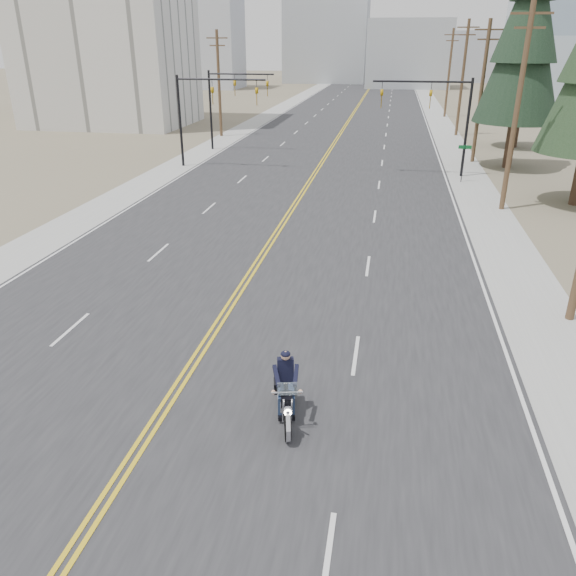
{
  "coord_description": "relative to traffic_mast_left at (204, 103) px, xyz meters",
  "views": [
    {
      "loc": [
        5.64,
        -11.84,
        9.27
      ],
      "look_at": [
        2.53,
        5.38,
        1.6
      ],
      "focal_mm": 35.0,
      "sensor_mm": 36.0,
      "label": 1
    }
  ],
  "objects": [
    {
      "name": "haze_bldg_a",
      "position": [
        -26.02,
        83.0,
        6.06
      ],
      "size": [
        14.0,
        12.0,
        22.0
      ],
      "primitive_type": "cube",
      "color": "#B7BCC6",
      "rests_on": "ground"
    },
    {
      "name": "traffic_mast_right",
      "position": [
        17.95,
        0.0,
        0.0
      ],
      "size": [
        7.1,
        0.26,
        7.0
      ],
      "color": "black",
      "rests_on": "ground"
    },
    {
      "name": "ground_plane",
      "position": [
        8.98,
        -32.0,
        -4.94
      ],
      "size": [
        400.0,
        400.0,
        0.0
      ],
      "primitive_type": "plane",
      "color": "#776D56",
      "rests_on": "ground"
    },
    {
      "name": "sidewalk_left",
      "position": [
        -2.52,
        38.0,
        -4.93
      ],
      "size": [
        3.0,
        200.0,
        0.01
      ],
      "primitive_type": "cube",
      "color": "#A5A5A0",
      "rests_on": "ground"
    },
    {
      "name": "road",
      "position": [
        8.98,
        38.0,
        -4.93
      ],
      "size": [
        20.0,
        200.0,
        0.01
      ],
      "primitive_type": "cube",
      "color": "#303033",
      "rests_on": "ground"
    },
    {
      "name": "utility_pole_d",
      "position": [
        21.48,
        21.0,
        1.05
      ],
      "size": [
        2.2,
        0.3,
        11.5
      ],
      "color": "brown",
      "rests_on": "ground"
    },
    {
      "name": "street_sign",
      "position": [
        19.78,
        -2.0,
        -3.13
      ],
      "size": [
        0.9,
        0.06,
        2.62
      ],
      "color": "black",
      "rests_on": "ground"
    },
    {
      "name": "utility_pole_c",
      "position": [
        21.48,
        6.0,
        0.79
      ],
      "size": [
        2.2,
        0.3,
        11.0
      ],
      "color": "brown",
      "rests_on": "ground"
    },
    {
      "name": "haze_bldg_f",
      "position": [
        -41.02,
        98.0,
        3.06
      ],
      "size": [
        12.0,
        12.0,
        16.0
      ],
      "primitive_type": "cube",
      "color": "#ADB2B7",
      "rests_on": "ground"
    },
    {
      "name": "haze_bldg_d",
      "position": [
        -3.02,
        108.0,
        8.06
      ],
      "size": [
        20.0,
        15.0,
        26.0
      ],
      "primitive_type": "cube",
      "color": "#ADB2B7",
      "rests_on": "ground"
    },
    {
      "name": "sidewalk_right",
      "position": [
        20.48,
        38.0,
        -4.93
      ],
      "size": [
        3.0,
        200.0,
        0.01
      ],
      "primitive_type": "cube",
      "color": "#A5A5A0",
      "rests_on": "ground"
    },
    {
      "name": "traffic_mast_left",
      "position": [
        0.0,
        0.0,
        0.0
      ],
      "size": [
        7.1,
        0.26,
        7.0
      ],
      "color": "black",
      "rests_on": "ground"
    },
    {
      "name": "conifer_far",
      "position": [
        26.21,
        14.31,
        4.06
      ],
      "size": [
        5.86,
        5.86,
        15.69
      ],
      "rotation": [
        0.0,
        0.0,
        0.41
      ],
      "color": "#382619",
      "rests_on": "ground"
    },
    {
      "name": "utility_pole_e",
      "position": [
        21.48,
        38.0,
        0.79
      ],
      "size": [
        2.2,
        0.3,
        11.0
      ],
      "color": "brown",
      "rests_on": "ground"
    },
    {
      "name": "haze_bldg_b",
      "position": [
        16.98,
        93.0,
        2.06
      ],
      "size": [
        18.0,
        14.0,
        14.0
      ],
      "primitive_type": "cube",
      "color": "#ADB2B7",
      "rests_on": "ground"
    },
    {
      "name": "utility_pole_left",
      "position": [
        -3.52,
        16.0,
        0.54
      ],
      "size": [
        2.2,
        0.3,
        10.5
      ],
      "color": "brown",
      "rests_on": "ground"
    },
    {
      "name": "utility_pole_b",
      "position": [
        21.48,
        -9.0,
        1.05
      ],
      "size": [
        2.2,
        0.3,
        11.5
      ],
      "color": "brown",
      "rests_on": "ground"
    },
    {
      "name": "traffic_mast_far",
      "position": [
        -0.33,
        8.0,
        -0.06
      ],
      "size": [
        6.1,
        0.26,
        7.0
      ],
      "color": "black",
      "rests_on": "ground"
    },
    {
      "name": "conifer_tall",
      "position": [
        23.94,
        4.12,
        5.25
      ],
      "size": [
        6.38,
        6.38,
        17.73
      ],
      "rotation": [
        0.0,
        0.0,
        -0.23
      ],
      "color": "#382619",
      "rests_on": "ground"
    },
    {
      "name": "haze_bldg_e",
      "position": [
        33.98,
        118.0,
        1.06
      ],
      "size": [
        14.0,
        14.0,
        12.0
      ],
      "primitive_type": "cube",
      "color": "#B7BCC6",
      "rests_on": "ground"
    },
    {
      "name": "motorcyclist",
      "position": [
        12.36,
        -31.62,
        -4.0
      ],
      "size": [
        1.54,
        2.57,
        1.87
      ],
      "primitive_type": null,
      "rotation": [
        0.0,
        0.0,
        3.37
      ],
      "color": "black",
      "rests_on": "ground"
    }
  ]
}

